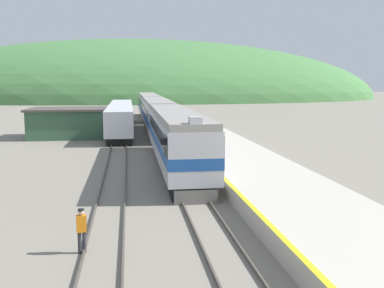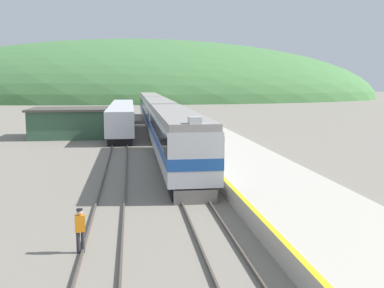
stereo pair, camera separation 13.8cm
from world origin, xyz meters
The scene contains 10 objects.
track_main centered at (0.00, 70.00, 0.08)m, with size 1.52×180.00×0.16m.
track_siding centered at (-4.40, 70.00, 0.08)m, with size 1.52×180.00×0.16m.
platform centered at (4.74, 50.00, 0.45)m, with size 5.93×140.00×0.91m.
distant_hills centered at (0.00, 156.48, 0.00)m, with size 172.39×77.58×41.22m.
station_shed centered at (-10.27, 49.46, 1.68)m, with size 8.60×7.00×3.32m.
express_train_lead_car centered at (0.00, 29.37, 2.29)m, with size 2.97×20.51×4.54m.
carriage_second centered at (0.00, 51.50, 2.28)m, with size 2.96×21.52×4.18m.
carriage_third centered at (0.00, 73.90, 2.28)m, with size 2.96×21.52×4.18m.
siding_train centered at (-4.40, 55.27, 1.77)m, with size 2.90×29.29×3.41m.
track_worker centered at (-5.20, 13.44, 0.97)m, with size 0.39×0.28×1.70m.
Camera 1 is at (-3.38, -2.97, 6.36)m, focal length 42.00 mm.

